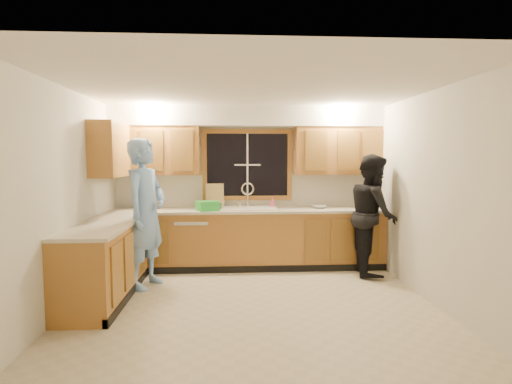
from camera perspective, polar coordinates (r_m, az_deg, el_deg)
floor at (r=4.86m, az=-0.34°, el=-15.74°), size 4.20×4.20×0.00m
ceiling at (r=4.61m, az=-0.36°, el=14.73°), size 4.20×4.20×0.00m
wall_back at (r=6.46m, az=-1.24°, el=0.79°), size 4.20×0.00×4.20m
wall_left at (r=4.93m, az=-25.54°, el=-0.97°), size 0.00×3.80×3.80m
wall_right at (r=5.13m, az=23.79°, el=-0.69°), size 0.00×3.80×3.80m
base_cabinets_back at (r=6.27m, az=-1.12°, el=-6.81°), size 4.20×0.60×0.88m
base_cabinets_left at (r=5.29m, az=-20.71°, el=-9.35°), size 0.60×1.90×0.88m
countertop_back at (r=6.18m, az=-1.12°, el=-2.66°), size 4.20×0.63×0.04m
countertop_left at (r=5.19m, az=-20.71°, el=-4.42°), size 0.63×1.90×0.04m
upper_cabinets_left at (r=6.39m, az=-14.14°, el=5.76°), size 1.35×0.33×0.75m
upper_cabinets_right at (r=6.49m, az=11.55°, el=5.79°), size 1.35×0.33×0.75m
upper_cabinets_return at (r=5.91m, az=-20.15°, el=5.69°), size 0.33×0.90×0.75m
soffit at (r=6.30m, az=-1.19°, el=10.70°), size 4.20×0.35×0.30m
window_frame at (r=6.44m, az=-1.24°, el=3.89°), size 1.44×0.03×1.14m
sink at (r=6.21m, az=-1.13°, el=-2.95°), size 0.86×0.52×0.57m
dishwasher at (r=6.30m, az=-8.93°, el=-7.10°), size 0.60×0.56×0.82m
stove at (r=4.76m, az=-22.79°, el=-10.86°), size 0.58×0.75×0.90m
man at (r=5.47m, az=-15.46°, el=-2.93°), size 0.69×0.84×1.97m
woman at (r=6.13m, az=16.39°, el=-3.07°), size 0.80×0.96×1.77m
knife_block at (r=6.49m, az=-16.25°, el=-1.41°), size 0.12×0.11×0.20m
cutting_board at (r=6.39m, az=-5.91°, el=-0.51°), size 0.30×0.13×0.38m
dish_crate at (r=6.08m, az=-6.94°, el=-1.96°), size 0.39×0.37×0.14m
soap_bottle at (r=6.30m, az=2.33°, el=-1.56°), size 0.08×0.08×0.17m
bowl at (r=6.37m, az=9.04°, el=-2.08°), size 0.23×0.23×0.05m
can_left at (r=6.05m, az=-4.89°, el=-2.11°), size 0.07×0.07×0.11m
can_right at (r=6.11m, az=-2.49°, el=-1.93°), size 0.08×0.08×0.13m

